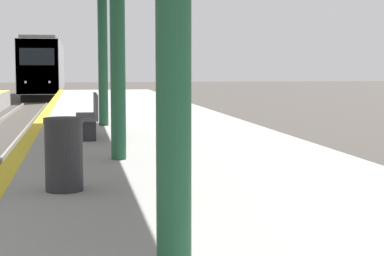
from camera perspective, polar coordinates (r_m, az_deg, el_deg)
The scene contains 3 objects.
train at distance 53.16m, azimuth -13.03°, elevation 5.22°, with size 2.86×17.67×4.59m.
trash_bin at distance 7.78m, azimuth -11.32°, elevation -2.30°, with size 0.47×0.47×0.88m.
bench at distance 13.46m, azimuth -9.07°, elevation 1.18°, with size 0.44×1.53×0.92m.
Camera 1 is at (2.67, -1.43, 2.45)m, focal length 60.00 mm.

